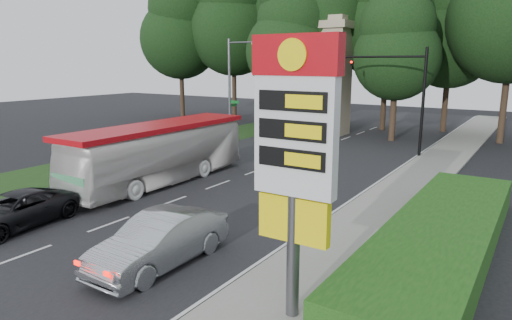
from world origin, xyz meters
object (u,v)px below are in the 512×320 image
Objects in this scene: sedan_silver at (160,241)px; suv_charcoal at (14,211)px; traffic_signal_mast at (404,86)px; streetlight_signs at (232,86)px; gas_station_pylon at (295,142)px; transit_bus at (160,154)px; monument at (333,76)px.

suv_charcoal is at bearing -175.55° from sedan_silver.
streetlight_signs is (-12.67, -1.99, -0.23)m from traffic_signal_mast.
gas_station_pylon is 0.95× the size of traffic_signal_mast.
traffic_signal_mast reaches higher than suv_charcoal.
suv_charcoal is at bearing -78.27° from streetlight_signs.
traffic_signal_mast is 24.07m from suv_charcoal.
streetlight_signs is at bearing 107.66° from transit_bus.
sedan_silver is (6.29, -27.55, -4.29)m from monument.
suv_charcoal is (-0.80, -28.16, -4.43)m from monument.
suv_charcoal is (0.06, -7.94, -0.88)m from transit_bus.
traffic_signal_mast reaches higher than gas_station_pylon.
suv_charcoal is (-12.00, -0.16, -3.78)m from gas_station_pylon.
gas_station_pylon is 0.61× the size of transit_bus.
streetlight_signs is at bearing -171.08° from traffic_signal_mast.
gas_station_pylon is 30.17m from monument.
gas_station_pylon reaches higher than sedan_silver.
streetlight_signs reaches higher than traffic_signal_mast.
gas_station_pylon is 6.12m from sedan_silver.
gas_station_pylon is 1.41× the size of suv_charcoal.
streetlight_signs is 20.95m from suv_charcoal.
sedan_silver is 7.12m from suv_charcoal.
monument is at bearing 86.58° from transit_bus.
sedan_silver reaches higher than suv_charcoal.
streetlight_signs is at bearing 119.48° from sedan_silver.
transit_bus is 7.99m from suv_charcoal.
sedan_silver is 1.02× the size of suv_charcoal.
traffic_signal_mast is at bearing 85.83° from sedan_silver.
traffic_signal_mast is 0.90× the size of streetlight_signs.
gas_station_pylon reaches higher than transit_bus.
transit_bus is (-8.54, -14.23, -3.12)m from traffic_signal_mast.
monument is at bearing 111.80° from gas_station_pylon.
transit_bus is 10.26m from sedan_silver.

